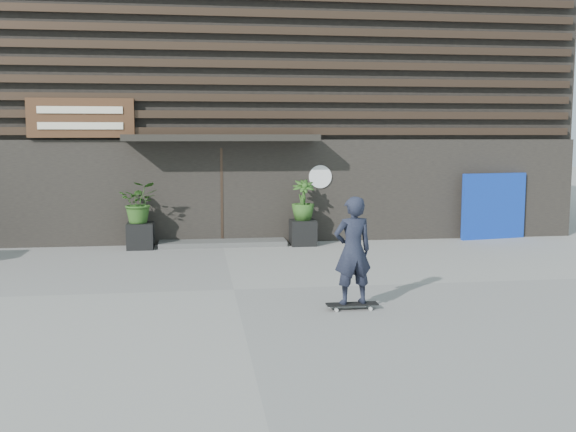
{
  "coord_description": "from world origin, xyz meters",
  "views": [
    {
      "loc": [
        -0.61,
        -11.1,
        2.62
      ],
      "look_at": [
        1.1,
        1.19,
        1.1
      ],
      "focal_mm": 41.53,
      "sensor_mm": 36.0,
      "label": 1
    }
  ],
  "objects": [
    {
      "name": "ground",
      "position": [
        0.0,
        0.0,
        0.0
      ],
      "size": [
        80.0,
        80.0,
        0.0
      ],
      "primitive_type": "plane",
      "color": "gray",
      "rests_on": "ground"
    },
    {
      "name": "entrance_step",
      "position": [
        0.0,
        4.6,
        0.06
      ],
      "size": [
        3.0,
        0.8,
        0.12
      ],
      "primitive_type": "cube",
      "color": "#484745",
      "rests_on": "ground"
    },
    {
      "name": "planter_pot_left",
      "position": [
        -1.9,
        4.4,
        0.3
      ],
      "size": [
        0.6,
        0.6,
        0.6
      ],
      "primitive_type": "cube",
      "color": "black",
      "rests_on": "ground"
    },
    {
      "name": "bamboo_left",
      "position": [
        -1.9,
        4.4,
        1.08
      ],
      "size": [
        0.86,
        0.75,
        0.96
      ],
      "primitive_type": "imported",
      "color": "#2D591E",
      "rests_on": "planter_pot_left"
    },
    {
      "name": "planter_pot_right",
      "position": [
        1.9,
        4.4,
        0.3
      ],
      "size": [
        0.6,
        0.6,
        0.6
      ],
      "primitive_type": "cube",
      "color": "black",
      "rests_on": "ground"
    },
    {
      "name": "bamboo_right",
      "position": [
        1.9,
        4.4,
        1.08
      ],
      "size": [
        0.54,
        0.54,
        0.96
      ],
      "primitive_type": "imported",
      "color": "#2D591E",
      "rests_on": "planter_pot_right"
    },
    {
      "name": "blue_tarp",
      "position": [
        6.82,
        4.7,
        0.83
      ],
      "size": [
        1.76,
        0.41,
        1.66
      ],
      "primitive_type": "cube",
      "rotation": [
        0.0,
        0.0,
        0.17
      ],
      "color": "#0C2C9F",
      "rests_on": "ground"
    },
    {
      "name": "building",
      "position": [
        -0.0,
        9.96,
        3.99
      ],
      "size": [
        18.0,
        11.0,
        8.0
      ],
      "color": "black",
      "rests_on": "ground"
    },
    {
      "name": "skateboarder",
      "position": [
        1.69,
        -1.55,
        0.9
      ],
      "size": [
        0.78,
        0.47,
        1.71
      ],
      "color": "black",
      "rests_on": "ground"
    }
  ]
}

